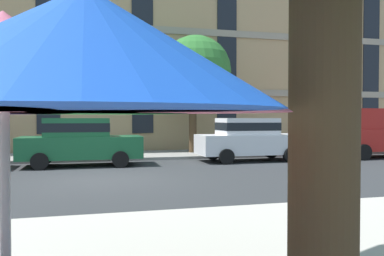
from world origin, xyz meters
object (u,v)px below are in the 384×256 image
sedan_green (80,140)px  sedan_white (249,138)px  street_tree_middle (193,74)px  pickup_red_midblock (375,135)px  patio_umbrella (4,67)px

sedan_green → sedan_white: size_ratio=1.00×
street_tree_middle → pickup_red_midblock: bearing=-23.6°
pickup_red_midblock → sedan_white: bearing=-180.0°
sedan_green → sedan_white: bearing=0.0°
sedan_green → pickup_red_midblock: pickup_red_midblock is taller
pickup_red_midblock → patio_umbrella: bearing=-135.7°
sedan_green → patio_umbrella: 12.75m
pickup_red_midblock → patio_umbrella: (-13.02, -12.70, 1.06)m
street_tree_middle → patio_umbrella: street_tree_middle is taller
sedan_white → street_tree_middle: bearing=114.8°
sedan_white → patio_umbrella: 14.49m
street_tree_middle → patio_umbrella: size_ratio=1.65×
sedan_green → street_tree_middle: street_tree_middle is taller
street_tree_middle → patio_umbrella: 17.02m
street_tree_middle → sedan_green: bearing=-147.2°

